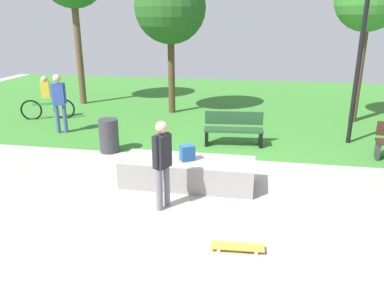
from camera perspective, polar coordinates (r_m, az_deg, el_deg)
name	(u,v)px	position (r m, az deg, el deg)	size (l,w,h in m)	color
ground_plane	(213,178)	(8.37, 3.18, -5.10)	(28.00, 28.00, 0.00)	#9E9993
grass_lawn	(236,104)	(15.63, 6.72, 6.02)	(26.60, 12.75, 0.01)	#387A2D
concrete_ledge	(188,172)	(7.92, -0.64, -4.29)	(2.75, 0.97, 0.56)	gray
backpack_on_ledge	(187,153)	(7.75, -0.70, -1.35)	(0.28, 0.20, 0.32)	#1E4C8C
skater_performing_trick	(162,159)	(6.75, -4.51, -2.23)	(0.31, 0.40, 1.66)	slate
skateboard_by_ledge	(237,247)	(5.95, 6.88, -15.14)	(0.81, 0.25, 0.08)	gold
park_bench_far_right	(234,128)	(10.41, 6.33, 2.41)	(1.64, 0.61, 0.91)	#1E4223
tree_broad_elm	(170,8)	(13.77, -3.30, 19.84)	(2.47, 2.47, 4.94)	#4C3823
lamp_post	(362,37)	(11.06, 24.36, 14.47)	(0.28, 0.28, 4.80)	black
trash_bin	(109,136)	(10.06, -12.45, 1.25)	(0.51, 0.51, 0.88)	#333338
pedestrian_with_backpack	(59,98)	(12.04, -19.45, 6.59)	(0.41, 0.41, 1.79)	#3F5184
cyclist_on_bicycle	(47,101)	(14.00, -21.10, 6.08)	(1.74, 0.64, 1.52)	black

